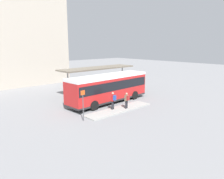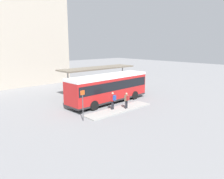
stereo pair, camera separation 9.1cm
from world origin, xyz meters
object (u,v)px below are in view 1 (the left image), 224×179
bicycle_blue (137,86)px  potted_planter_far_side (107,90)px  potted_planter_near_shelter (118,89)px  platform_sign (83,104)px  city_bus (109,86)px  pedestrian_companion (127,99)px  pedestrian_waiting (113,100)px  bicycle_red (134,85)px

bicycle_blue → potted_planter_far_side: potted_planter_far_side is taller
potted_planter_near_shelter → platform_sign: bearing=-149.4°
city_bus → potted_planter_near_shelter: bearing=31.7°
city_bus → pedestrian_companion: city_bus is taller
pedestrian_waiting → pedestrian_companion: pedestrian_waiting is taller
potted_planter_far_side → platform_sign: (-8.27, -6.18, 0.80)m
city_bus → platform_sign: bearing=-153.9°
platform_sign → potted_planter_far_side: bearing=36.7°
potted_planter_far_side → platform_sign: bearing=-143.3°
city_bus → potted_planter_far_side: (2.32, 2.99, -1.15)m
bicycle_blue → potted_planter_far_side: (-6.25, -0.06, 0.37)m
potted_planter_near_shelter → potted_planter_far_side: bearing=175.1°
potted_planter_far_side → platform_sign: 10.36m
potted_planter_near_shelter → potted_planter_far_side: size_ratio=0.79×
pedestrian_companion → bicycle_blue: size_ratio=0.96×
pedestrian_companion → bicycle_red: (9.54, 7.33, -0.73)m
pedestrian_companion → potted_planter_far_side: size_ratio=1.17×
city_bus → pedestrian_waiting: size_ratio=5.93×
potted_planter_far_side → platform_sign: platform_sign is taller
bicycle_blue → platform_sign: platform_sign is taller
pedestrian_waiting → potted_planter_far_side: pedestrian_waiting is taller
city_bus → pedestrian_companion: 3.59m
pedestrian_companion → potted_planter_near_shelter: size_ratio=1.48×
bicycle_red → bicycle_blue: bearing=-28.4°
city_bus → potted_planter_far_side: 3.96m
bicycle_blue → potted_planter_far_side: size_ratio=1.22×
potted_planter_near_shelter → bicycle_red: bearing=12.6°
pedestrian_waiting → potted_planter_near_shelter: size_ratio=1.59×
pedestrian_waiting → bicycle_red: bearing=-73.9°
city_bus → potted_planter_near_shelter: size_ratio=9.42×
potted_planter_far_side → bicycle_blue: bearing=0.6°
pedestrian_companion → bicycle_blue: pedestrian_companion is taller
pedestrian_companion → bicycle_blue: 11.24m
potted_planter_near_shelter → potted_planter_far_side: 1.91m
pedestrian_companion → platform_sign: bearing=82.9°
bicycle_blue → potted_planter_near_shelter: potted_planter_near_shelter is taller
bicycle_blue → potted_planter_near_shelter: bearing=88.5°
bicycle_red → potted_planter_far_side: (-6.64, -0.89, 0.39)m
bicycle_red → platform_sign: size_ratio=0.59×
pedestrian_waiting → bicycle_blue: size_ratio=1.03×
pedestrian_waiting → platform_sign: (-4.11, -0.48, 0.40)m
city_bus → potted_planter_near_shelter: 5.25m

